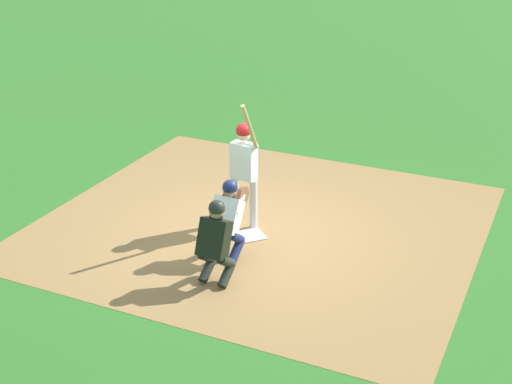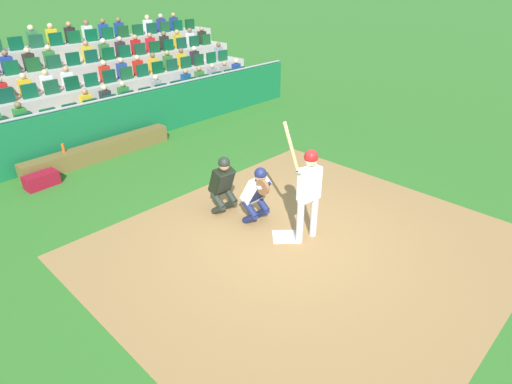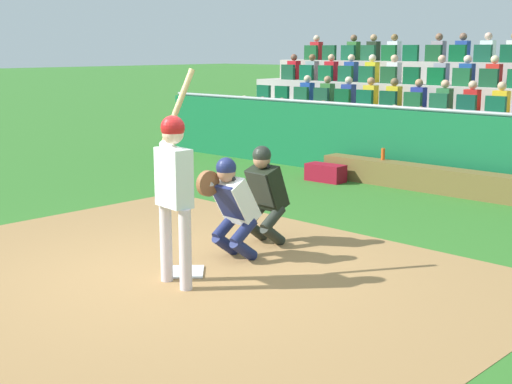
{
  "view_description": "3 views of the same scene",
  "coord_description": "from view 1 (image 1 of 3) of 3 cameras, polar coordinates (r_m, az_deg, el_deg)",
  "views": [
    {
      "loc": [
        4.29,
        -9.64,
        5.48
      ],
      "look_at": [
        0.6,
        -1.12,
        1.36
      ],
      "focal_mm": 50.77,
      "sensor_mm": 36.0,
      "label": 1
    },
    {
      "loc": [
        5.33,
        4.21,
        4.56
      ],
      "look_at": [
        0.15,
        -0.6,
        0.82
      ],
      "focal_mm": 29.85,
      "sensor_mm": 36.0,
      "label": 2
    },
    {
      "loc": [
        -5.71,
        4.98,
        2.48
      ],
      "look_at": [
        -0.32,
        -0.85,
        0.85
      ],
      "focal_mm": 49.16,
      "sensor_mm": 36.0,
      "label": 3
    }
  ],
  "objects": [
    {
      "name": "infield_dirt_patch",
      "position": [
        12.29,
        0.46,
        -2.49
      ],
      "size": [
        7.26,
        6.67,
        0.01
      ],
      "primitive_type": "cube",
      "rotation": [
        0.0,
        0.0,
        -0.02
      ],
      "color": "#9B7244",
      "rests_on": "ground_plane"
    },
    {
      "name": "catcher_crouching",
      "position": [
        10.99,
        -2.18,
        -1.81
      ],
      "size": [
        0.48,
        0.71,
        1.26
      ],
      "color": "navy",
      "rests_on": "ground_plane"
    },
    {
      "name": "ground_plane",
      "position": [
        11.89,
        -0.48,
        -3.49
      ],
      "size": [
        160.0,
        160.0,
        0.0
      ],
      "primitive_type": "plane",
      "color": "#2F6C25"
    },
    {
      "name": "home_plate_umpire",
      "position": [
        10.3,
        -3.2,
        -3.7
      ],
      "size": [
        0.48,
        0.48,
        1.3
      ],
      "color": "#242922",
      "rests_on": "ground_plane"
    },
    {
      "name": "home_plate_marker",
      "position": [
        11.88,
        -0.48,
        -3.42
      ],
      "size": [
        0.62,
        0.62,
        0.02
      ],
      "primitive_type": "cube",
      "rotation": [
        0.0,
        0.0,
        0.79
      ],
      "color": "white",
      "rests_on": "infield_dirt_patch"
    },
    {
      "name": "batter_at_plate",
      "position": [
        11.77,
        -0.94,
        2.27
      ],
      "size": [
        0.55,
        0.63,
        2.27
      ],
      "color": "silver",
      "rests_on": "ground_plane"
    }
  ]
}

